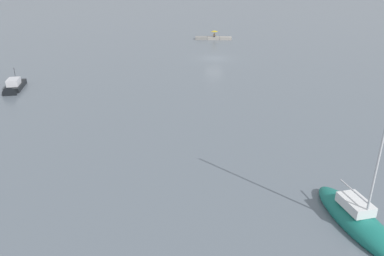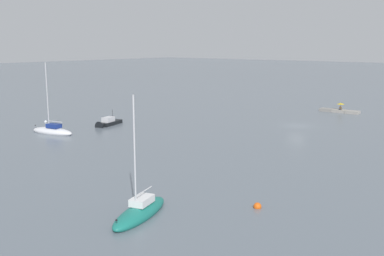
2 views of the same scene
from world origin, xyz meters
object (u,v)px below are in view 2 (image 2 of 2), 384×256
at_px(mooring_buoy_far, 46,122).
at_px(motorboat_black_near, 107,124).
at_px(sailboat_white_near, 52,131).
at_px(mooring_buoy_mid, 257,207).
at_px(person_seated_brown_left, 340,108).
at_px(umbrella_open_yellow, 341,104).
at_px(sailboat_teal_far, 140,212).

bearing_deg(mooring_buoy_far, motorboat_black_near, -157.03).
xyz_separation_m(sailboat_white_near, mooring_buoy_mid, (-37.76, 7.30, -0.24)).
xyz_separation_m(person_seated_brown_left, mooring_buoy_mid, (-13.15, 52.27, -0.67)).
distance_m(person_seated_brown_left, motorboat_black_near, 42.88).
height_order(person_seated_brown_left, mooring_buoy_mid, person_seated_brown_left).
bearing_deg(person_seated_brown_left, mooring_buoy_mid, 103.73).
relative_size(umbrella_open_yellow, mooring_buoy_mid, 2.17).
height_order(motorboat_black_near, mooring_buoy_far, motorboat_black_near).
distance_m(umbrella_open_yellow, sailboat_teal_far, 59.66).
bearing_deg(sailboat_white_near, mooring_buoy_mid, -112.54).
bearing_deg(motorboat_black_near, mooring_buoy_far, 8.74).
relative_size(umbrella_open_yellow, motorboat_black_near, 0.25).
distance_m(sailboat_teal_far, mooring_buoy_far, 44.84).
distance_m(sailboat_white_near, mooring_buoy_mid, 38.46).
distance_m(sailboat_teal_far, motorboat_black_near, 38.37).
relative_size(sailboat_white_near, mooring_buoy_mid, 16.43).
relative_size(person_seated_brown_left, motorboat_black_near, 0.13).
bearing_deg(mooring_buoy_far, sailboat_white_near, 151.82).
relative_size(umbrella_open_yellow, sailboat_white_near, 0.13).
relative_size(umbrella_open_yellow, sailboat_teal_far, 0.14).
bearing_deg(motorboat_black_near, sailboat_white_near, 67.73).
bearing_deg(mooring_buoy_far, sailboat_teal_far, 155.04).
height_order(umbrella_open_yellow, sailboat_teal_far, sailboat_teal_far).
relative_size(person_seated_brown_left, mooring_buoy_mid, 1.16).
bearing_deg(sailboat_teal_far, umbrella_open_yellow, -98.97).
relative_size(sailboat_white_near, motorboat_black_near, 1.91).
xyz_separation_m(person_seated_brown_left, sailboat_teal_far, (-7.23, 59.17, -0.43)).
xyz_separation_m(sailboat_teal_far, mooring_buoy_far, (40.66, -18.92, -0.26)).
height_order(person_seated_brown_left, mooring_buoy_far, person_seated_brown_left).
bearing_deg(motorboat_black_near, mooring_buoy_mid, 141.70).
height_order(sailboat_teal_far, mooring_buoy_far, sailboat_teal_far).
relative_size(sailboat_teal_far, mooring_buoy_mid, 15.00).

